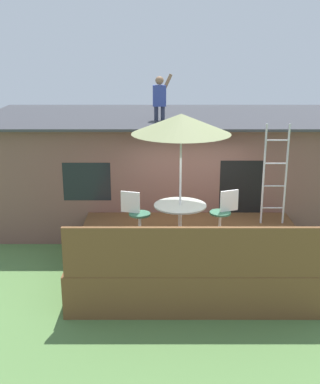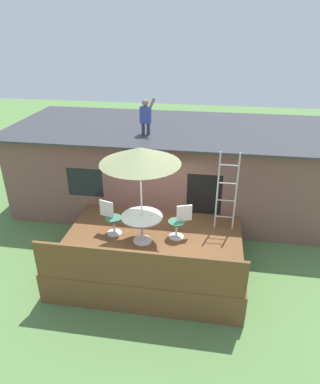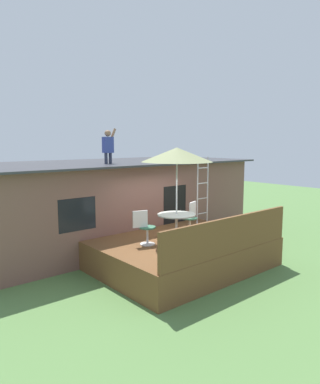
{
  "view_description": "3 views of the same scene",
  "coord_description": "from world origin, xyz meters",
  "px_view_note": "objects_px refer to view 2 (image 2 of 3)",
  "views": [
    {
      "loc": [
        -0.63,
        -9.28,
        4.59
      ],
      "look_at": [
        -0.67,
        0.62,
        1.6
      ],
      "focal_mm": 45.93,
      "sensor_mm": 36.0,
      "label": 1
    },
    {
      "loc": [
        1.37,
        -7.29,
        5.9
      ],
      "look_at": [
        0.07,
        0.92,
        1.75
      ],
      "focal_mm": 32.16,
      "sensor_mm": 36.0,
      "label": 2
    },
    {
      "loc": [
        -6.69,
        -6.98,
        3.47
      ],
      "look_at": [
        0.06,
        0.97,
        2.02
      ],
      "focal_mm": 33.24,
      "sensor_mm": 36.0,
      "label": 3
    }
  ],
  "objects_px": {
    "patio_table": "(142,222)",
    "patio_chair_right": "(179,222)",
    "step_ladder": "(227,192)",
    "patio_umbrella": "(140,156)",
    "person_figure": "(146,114)",
    "patio_chair_left": "(111,218)"
  },
  "relations": [
    {
      "from": "patio_table",
      "to": "patio_chair_right",
      "type": "height_order",
      "value": "patio_chair_right"
    },
    {
      "from": "patio_table",
      "to": "person_figure",
      "type": "xyz_separation_m",
      "value": [
        -0.4,
        2.74,
        2.03
      ]
    },
    {
      "from": "person_figure",
      "to": "patio_chair_right",
      "type": "distance_m",
      "value": 3.48
    },
    {
      "from": "patio_umbrella",
      "to": "patio_chair_left",
      "type": "bearing_deg",
      "value": 163.17
    },
    {
      "from": "patio_umbrella",
      "to": "patio_chair_left",
      "type": "relative_size",
      "value": 2.76
    },
    {
      "from": "patio_umbrella",
      "to": "step_ladder",
      "type": "distance_m",
      "value": 2.6
    },
    {
      "from": "patio_umbrella",
      "to": "step_ladder",
      "type": "relative_size",
      "value": 1.15
    },
    {
      "from": "patio_umbrella",
      "to": "person_figure",
      "type": "distance_m",
      "value": 2.79
    },
    {
      "from": "patio_umbrella",
      "to": "patio_chair_left",
      "type": "distance_m",
      "value": 2.1
    },
    {
      "from": "step_ladder",
      "to": "patio_chair_left",
      "type": "xyz_separation_m",
      "value": [
        -2.95,
        -0.7,
        -0.64
      ]
    },
    {
      "from": "step_ladder",
      "to": "patio_umbrella",
      "type": "bearing_deg",
      "value": -154.84
    },
    {
      "from": "patio_table",
      "to": "patio_chair_right",
      "type": "xyz_separation_m",
      "value": [
        0.91,
        0.35,
        -0.13
      ]
    },
    {
      "from": "step_ladder",
      "to": "person_figure",
      "type": "distance_m",
      "value": 3.4
    },
    {
      "from": "patio_table",
      "to": "patio_chair_left",
      "type": "xyz_separation_m",
      "value": [
        -0.88,
        0.27,
        -0.13
      ]
    },
    {
      "from": "person_figure",
      "to": "patio_chair_right",
      "type": "height_order",
      "value": "person_figure"
    },
    {
      "from": "patio_table",
      "to": "patio_chair_left",
      "type": "distance_m",
      "value": 0.93
    },
    {
      "from": "step_ladder",
      "to": "person_figure",
      "type": "xyz_separation_m",
      "value": [
        -2.47,
        1.77,
        1.52
      ]
    },
    {
      "from": "patio_umbrella",
      "to": "person_figure",
      "type": "relative_size",
      "value": 2.29
    },
    {
      "from": "step_ladder",
      "to": "person_figure",
      "type": "relative_size",
      "value": 1.98
    },
    {
      "from": "patio_table",
      "to": "patio_chair_right",
      "type": "relative_size",
      "value": 1.13
    },
    {
      "from": "patio_umbrella",
      "to": "patio_chair_right",
      "type": "xyz_separation_m",
      "value": [
        0.91,
        0.35,
        -1.89
      ]
    },
    {
      "from": "person_figure",
      "to": "patio_chair_left",
      "type": "xyz_separation_m",
      "value": [
        -0.48,
        -2.48,
        -2.16
      ]
    }
  ]
}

